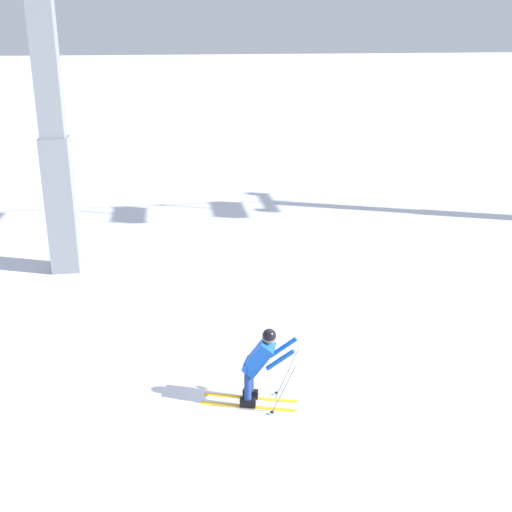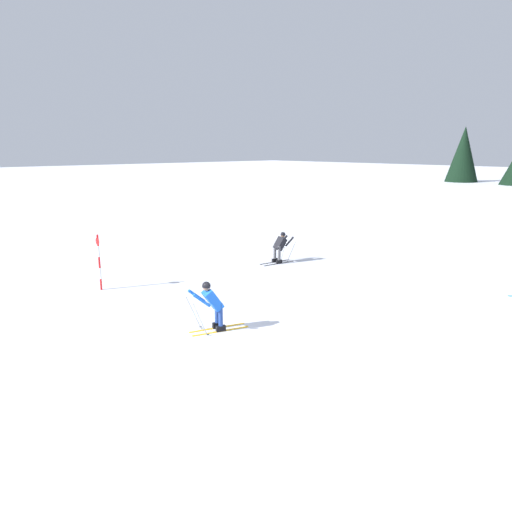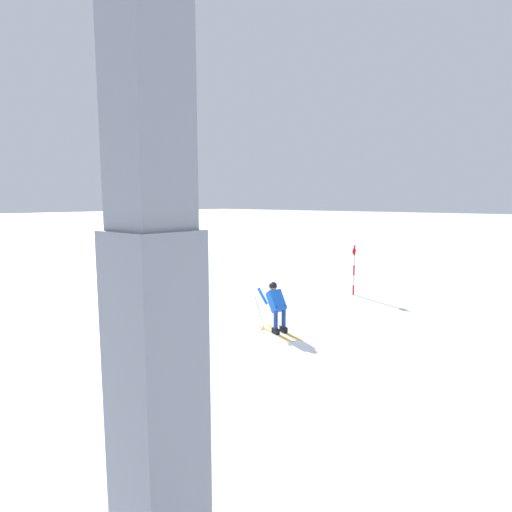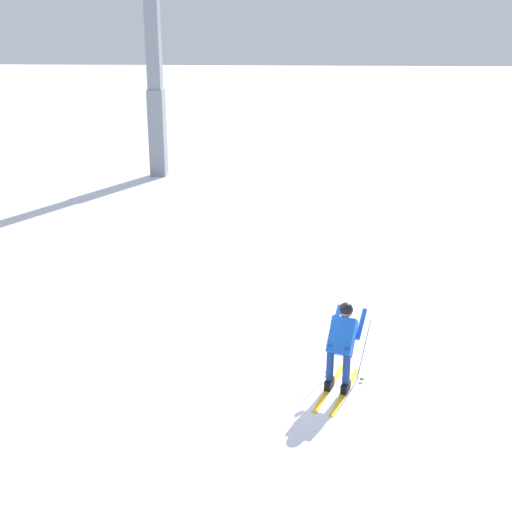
{
  "view_description": "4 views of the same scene",
  "coord_description": "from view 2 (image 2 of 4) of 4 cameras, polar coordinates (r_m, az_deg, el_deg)",
  "views": [
    {
      "loc": [
        -2.32,
        -11.2,
        6.53
      ],
      "look_at": [
        -0.43,
        1.58,
        1.85
      ],
      "focal_mm": 45.6,
      "sensor_mm": 36.0,
      "label": 1
    },
    {
      "loc": [
        7.08,
        9.26,
        5.22
      ],
      "look_at": [
        -0.25,
        1.27,
        2.73
      ],
      "focal_mm": 33.27,
      "sensor_mm": 36.0,
      "label": 2
    },
    {
      "loc": [
        -8.38,
        8.72,
        3.96
      ],
      "look_at": [
        -1.74,
        0.93,
        2.61
      ],
      "focal_mm": 29.73,
      "sensor_mm": 36.0,
      "label": 3
    },
    {
      "loc": [
        -11.18,
        -0.65,
        5.87
      ],
      "look_at": [
        -1.59,
        0.26,
        2.64
      ],
      "focal_mm": 46.26,
      "sensor_mm": 36.0,
      "label": 4
    }
  ],
  "objects": [
    {
      "name": "trail_marker_pole",
      "position": [
        18.48,
        -18.34,
        -0.5
      ],
      "size": [
        0.07,
        0.28,
        2.1
      ],
      "color": "red",
      "rests_on": "ground_plane"
    },
    {
      "name": "skier_distant_uphill",
      "position": [
        21.86,
        2.92,
        1.3
      ],
      "size": [
        1.73,
        0.78,
        1.55
      ],
      "color": "black",
      "rests_on": "ground_plane"
    },
    {
      "name": "ground_plane",
      "position": [
        12.77,
        -4.77,
        -11.23
      ],
      "size": [
        260.0,
        260.0,
        0.0
      ],
      "primitive_type": "plane",
      "color": "white"
    },
    {
      "name": "skier_carving_main",
      "position": [
        13.74,
        -5.29,
        -5.54
      ],
      "size": [
        1.82,
        1.03,
        1.66
      ],
      "color": "yellow",
      "rests_on": "ground_plane"
    }
  ]
}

